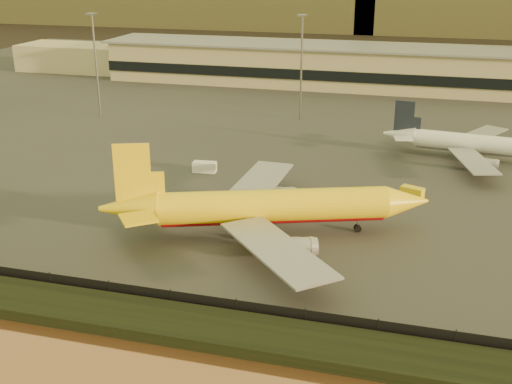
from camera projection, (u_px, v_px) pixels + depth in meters
ground at (251, 266)px, 85.79m from camera, size 900.00×900.00×0.00m
embankment at (208, 329)px, 70.21m from camera, size 320.00×7.00×1.40m
tarmac at (348, 109)px, 171.48m from camera, size 320.00×220.00×0.20m
perimeter_fence at (220, 306)px, 73.60m from camera, size 300.00×0.05×2.20m
terminal_building at (316, 65)px, 200.53m from camera, size 202.00×25.00×12.60m
apron_light_masts at (406, 64)px, 144.21m from camera, size 152.20×12.20×25.40m
dhl_cargo_jet at (267, 207)px, 93.38m from camera, size 46.84×44.46×14.45m
white_narrowbody_jet at (478, 145)px, 127.72m from camera, size 37.86×36.71×10.87m
gse_vehicle_yellow at (412, 192)px, 109.31m from camera, size 4.20×2.99×1.73m
gse_vehicle_white at (205, 167)px, 121.62m from camera, size 4.55×2.37×1.98m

